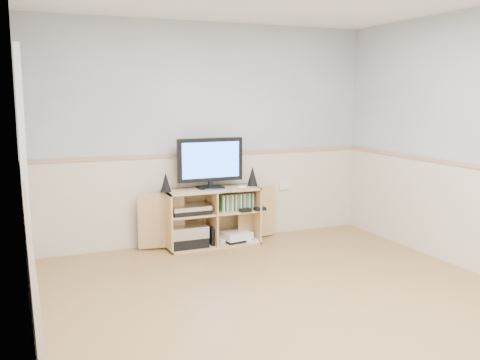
{
  "coord_description": "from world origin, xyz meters",
  "views": [
    {
      "loc": [
        -2.01,
        -3.54,
        1.69
      ],
      "look_at": [
        -0.02,
        1.2,
        0.87
      ],
      "focal_mm": 40.0,
      "sensor_mm": 36.0,
      "label": 1
    }
  ],
  "objects_px": {
    "keyboard": "(219,190)",
    "game_consoles": "(235,237)",
    "media_cabinet": "(211,216)",
    "monitor": "(210,161)"
  },
  "relations": [
    {
      "from": "keyboard",
      "to": "game_consoles",
      "type": "relative_size",
      "value": 0.65
    },
    {
      "from": "keyboard",
      "to": "media_cabinet",
      "type": "bearing_deg",
      "value": 111.5
    },
    {
      "from": "media_cabinet",
      "to": "monitor",
      "type": "xyz_separation_m",
      "value": [
        0.0,
        -0.0,
        0.63
      ]
    },
    {
      "from": "media_cabinet",
      "to": "keyboard",
      "type": "height_order",
      "value": "keyboard"
    },
    {
      "from": "media_cabinet",
      "to": "monitor",
      "type": "distance_m",
      "value": 0.63
    },
    {
      "from": "monitor",
      "to": "keyboard",
      "type": "distance_m",
      "value": 0.36
    },
    {
      "from": "media_cabinet",
      "to": "game_consoles",
      "type": "distance_m",
      "value": 0.38
    },
    {
      "from": "monitor",
      "to": "game_consoles",
      "type": "bearing_deg",
      "value": -12.46
    },
    {
      "from": "monitor",
      "to": "keyboard",
      "type": "xyz_separation_m",
      "value": [
        0.03,
        -0.19,
        -0.3
      ]
    },
    {
      "from": "monitor",
      "to": "game_consoles",
      "type": "height_order",
      "value": "monitor"
    }
  ]
}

